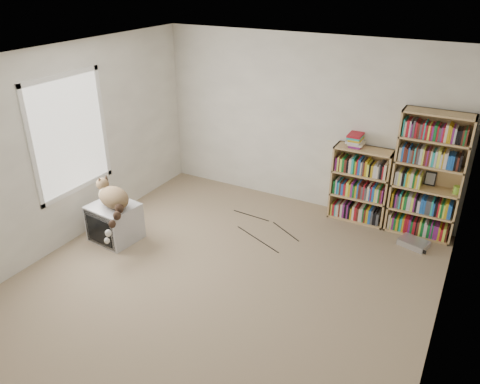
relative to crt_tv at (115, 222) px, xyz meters
The scene contains 16 objects.
floor 1.78m from the crt_tv, ahead, with size 4.50×5.00×0.01m, color gray.
wall_back 3.00m from the crt_tv, 51.87° to the left, with size 4.50×0.02×2.50m, color white.
wall_left 1.16m from the crt_tv, 151.20° to the right, with size 0.02×5.00×2.50m, color white.
wall_right 4.13m from the crt_tv, ahead, with size 0.02×5.00×2.50m, color white.
ceiling 2.86m from the crt_tv, ahead, with size 4.50×5.00×0.02m, color white.
window 1.25m from the crt_tv, behind, with size 0.02×1.22×1.52m, color white.
crt_tv is the anchor object (origin of this frame).
cat 0.37m from the crt_tv, 41.68° to the right, with size 0.68×0.68×0.58m.
bookcase_tall 4.13m from the crt_tv, 30.59° to the left, with size 0.85×0.30×1.70m.
bookcase_short 3.39m from the crt_tv, 37.92° to the left, with size 0.79×0.30×1.08m.
book_stack 3.41m from the crt_tv, 39.56° to the left, with size 0.21×0.27×0.17m, color #A51623.
green_mug 4.43m from the crt_tv, 27.92° to the left, with size 0.09×0.09×0.10m, color #80BC35.
framed_print 4.19m from the crt_tv, 31.37° to the left, with size 0.14×0.01×0.19m, color black.
dvd_player 3.93m from the crt_tv, 25.79° to the left, with size 0.35×0.25×0.08m, color #BBBBC1.
wall_outlet 0.61m from the crt_tv, 145.14° to the left, with size 0.01×0.08×0.13m, color silver.
floor_cables 1.90m from the crt_tv, 37.18° to the left, with size 1.20×0.70×0.01m, color black, non-canonical shape.
Camera 1 is at (2.27, -3.66, 3.31)m, focal length 35.00 mm.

